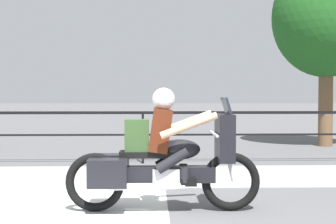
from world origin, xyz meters
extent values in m
cube|color=#99968E|center=(0.00, 3.40, 0.01)|extent=(44.00, 2.40, 0.01)
cube|color=black|center=(0.00, 5.05, 1.08)|extent=(36.00, 0.04, 0.06)
cube|color=black|center=(0.00, 5.05, 0.61)|extent=(36.00, 0.03, 0.04)
cylinder|color=black|center=(0.00, 5.05, 0.56)|extent=(0.05, 0.05, 1.11)
torus|color=black|center=(1.21, 0.66, 0.38)|extent=(0.75, 0.11, 0.75)
torus|color=black|center=(-0.52, 0.66, 0.38)|extent=(0.75, 0.11, 0.75)
cube|color=black|center=(0.35, 0.66, 0.48)|extent=(1.32, 0.22, 0.20)
cube|color=silver|center=(0.38, 0.66, 0.43)|extent=(0.34, 0.26, 0.26)
ellipsoid|color=black|center=(0.55, 0.66, 0.80)|extent=(0.53, 0.30, 0.26)
cube|color=black|center=(0.17, 0.66, 0.74)|extent=(0.77, 0.28, 0.08)
cube|color=black|center=(1.13, 0.66, 0.95)|extent=(0.20, 0.55, 0.60)
cube|color=#1E232B|center=(1.15, 0.66, 1.35)|extent=(0.10, 0.47, 0.24)
cylinder|color=silver|center=(0.99, 0.66, 1.00)|extent=(0.04, 0.70, 0.04)
cylinder|color=silver|center=(0.14, 0.50, 0.35)|extent=(0.96, 0.09, 0.09)
cube|color=black|center=(-0.34, 0.42, 0.53)|extent=(0.48, 0.28, 0.35)
cube|color=black|center=(-0.34, 0.90, 0.53)|extent=(0.48, 0.28, 0.35)
cylinder|color=silver|center=(1.18, 0.66, 0.66)|extent=(0.19, 0.06, 0.57)
cube|color=#4C1E0F|center=(0.31, 0.66, 1.04)|extent=(0.31, 0.36, 0.58)
sphere|color=tan|center=(0.35, 0.66, 1.42)|extent=(0.23, 0.23, 0.23)
sphere|color=silver|center=(0.35, 0.66, 1.44)|extent=(0.29, 0.29, 0.29)
cylinder|color=black|center=(0.46, 0.51, 0.68)|extent=(0.44, 0.13, 0.34)
cylinder|color=black|center=(0.61, 0.51, 0.49)|extent=(0.11, 0.11, 0.19)
cube|color=black|center=(0.66, 0.51, 0.40)|extent=(0.20, 0.10, 0.09)
cylinder|color=black|center=(0.46, 0.81, 0.68)|extent=(0.44, 0.13, 0.34)
cylinder|color=black|center=(0.61, 0.81, 0.49)|extent=(0.11, 0.11, 0.19)
cube|color=black|center=(0.66, 0.81, 0.40)|extent=(0.20, 0.10, 0.09)
cylinder|color=tan|center=(0.65, 0.36, 1.12)|extent=(0.72, 0.09, 0.33)
cylinder|color=tan|center=(0.65, 0.96, 1.12)|extent=(0.72, 0.09, 0.33)
cube|color=#2D4723|center=(0.01, 0.66, 0.97)|extent=(0.30, 0.25, 0.41)
cylinder|color=brown|center=(5.06, 8.38, 1.17)|extent=(0.40, 0.40, 2.35)
ellipsoid|color=#1E561E|center=(5.06, 8.38, 3.60)|extent=(3.02, 3.02, 3.32)
camera|label=1|loc=(0.21, -5.87, 1.54)|focal=55.00mm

